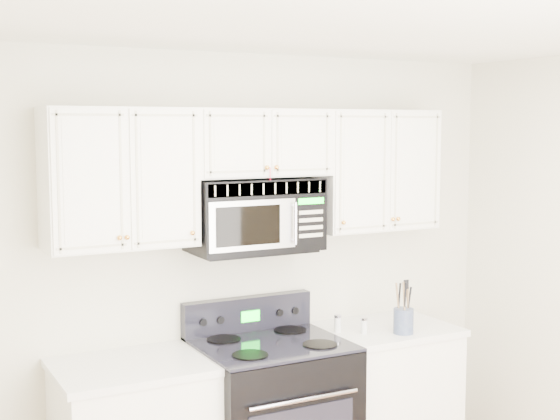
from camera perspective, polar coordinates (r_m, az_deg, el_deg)
room at (r=3.31m, az=10.75°, el=-9.22°), size 3.51×3.51×2.61m
base_cabinet_right at (r=5.12m, az=7.41°, el=-13.80°), size 0.86×0.65×0.92m
range at (r=4.68m, az=-0.67°, el=-14.98°), size 0.84×0.76×1.14m
upper_cabinets at (r=4.54m, az=-1.69°, el=3.16°), size 2.44×0.37×0.75m
microwave at (r=4.52m, az=-1.86°, el=-0.34°), size 0.76×0.43×0.42m
utensil_crock at (r=4.82m, az=9.02°, el=-7.91°), size 0.12×0.12×0.33m
shaker_salt at (r=4.79m, az=6.16°, el=-8.40°), size 0.04×0.04×0.10m
shaker_pepper at (r=4.81m, az=4.25°, el=-8.26°), size 0.05×0.05×0.11m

